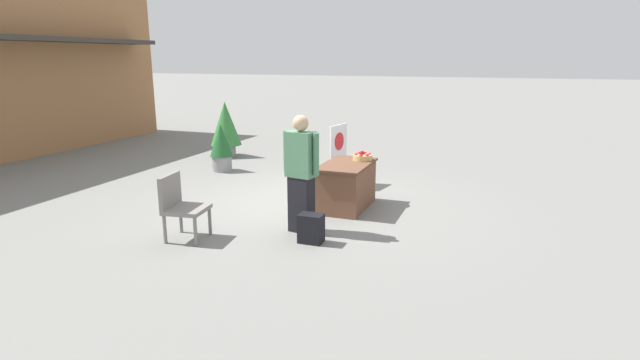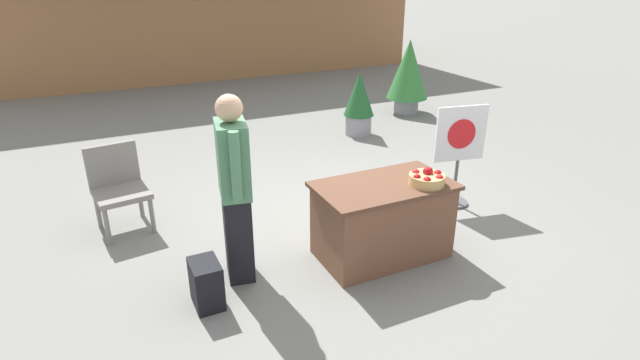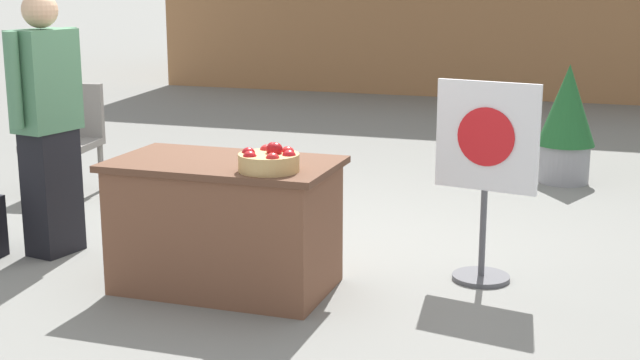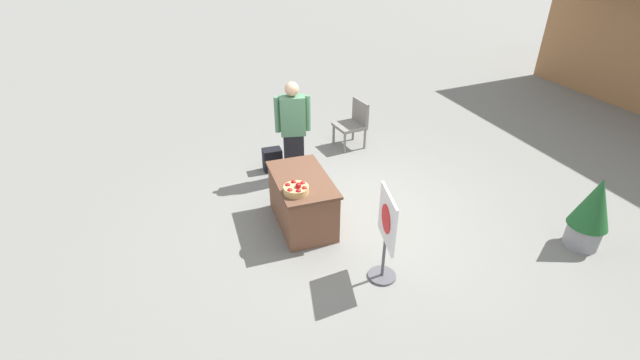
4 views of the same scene
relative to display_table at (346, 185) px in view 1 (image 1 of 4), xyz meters
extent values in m
plane|color=slate|center=(-0.07, 0.78, -0.40)|extent=(120.00, 120.00, 0.00)
cube|color=#38332D|center=(0.58, 8.60, 2.62)|extent=(9.88, 0.90, 0.12)
cube|color=brown|center=(0.00, 0.00, -0.02)|extent=(1.26, 0.73, 0.75)
cube|color=brown|center=(0.00, 0.00, 0.37)|extent=(1.34, 0.77, 0.04)
cylinder|color=tan|center=(0.36, -0.18, 0.44)|extent=(0.34, 0.34, 0.10)
sphere|color=red|center=(0.49, -0.19, 0.48)|extent=(0.08, 0.08, 0.08)
sphere|color=red|center=(0.44, -0.09, 0.48)|extent=(0.08, 0.08, 0.08)
sphere|color=red|center=(0.31, -0.07, 0.48)|extent=(0.08, 0.08, 0.08)
sphere|color=#A30F14|center=(0.24, -0.19, 0.48)|extent=(0.08, 0.08, 0.08)
sphere|color=red|center=(0.29, -0.28, 0.48)|extent=(0.08, 0.08, 0.08)
sphere|color=red|center=(0.43, -0.29, 0.48)|extent=(0.08, 0.08, 0.08)
sphere|color=#A30F14|center=(0.38, -0.15, 0.52)|extent=(0.08, 0.08, 0.08)
sphere|color=#A30F14|center=(0.40, -0.16, 0.52)|extent=(0.08, 0.08, 0.08)
cube|color=black|center=(-1.41, 0.26, 0.03)|extent=(0.30, 0.38, 0.85)
cube|color=#4C7F5B|center=(-1.41, 0.26, 0.79)|extent=(0.33, 0.46, 0.67)
sphere|color=tan|center=(-1.41, 0.26, 1.25)|extent=(0.24, 0.24, 0.24)
cylinder|color=#4C7F5B|center=(-1.36, 0.52, 0.82)|extent=(0.09, 0.09, 0.62)
cylinder|color=#4C7F5B|center=(-1.46, 0.01, 0.82)|extent=(0.09, 0.09, 0.62)
cube|color=black|center=(-1.80, -0.05, -0.19)|extent=(0.24, 0.34, 0.42)
cylinder|color=#4C4C51|center=(1.46, 0.64, -0.38)|extent=(0.36, 0.36, 0.03)
cylinder|color=#4C4C51|center=(1.46, 0.64, -0.09)|extent=(0.04, 0.04, 0.55)
cube|color=silver|center=(1.46, 0.64, 0.52)|extent=(0.64, 0.15, 0.67)
cylinder|color=red|center=(1.45, 0.62, 0.52)|extent=(0.36, 0.08, 0.36)
cylinder|color=gray|center=(-2.03, 1.48, -0.19)|extent=(0.05, 0.05, 0.42)
cylinder|color=gray|center=(-2.50, 1.41, -0.19)|extent=(0.05, 0.05, 0.42)
cylinder|color=gray|center=(-2.10, 1.94, -0.19)|extent=(0.05, 0.05, 0.42)
cylinder|color=gray|center=(-2.56, 1.88, -0.19)|extent=(0.05, 0.05, 0.42)
cube|color=gray|center=(-2.30, 1.68, 0.05)|extent=(0.62, 0.62, 0.06)
cube|color=gray|center=(-2.33, 1.92, 0.31)|extent=(0.55, 0.14, 0.47)
cylinder|color=gray|center=(1.77, 3.58, -0.22)|extent=(0.45, 0.45, 0.35)
cone|color=#1E5628|center=(1.77, 3.58, 0.32)|extent=(0.52, 0.52, 0.74)
cylinder|color=gray|center=(3.34, 4.40, -0.24)|extent=(0.48, 0.48, 0.31)
cone|color=#337A38|center=(3.34, 4.40, 0.48)|extent=(0.81, 0.81, 1.14)
camera|label=1|loc=(-8.04, -2.51, 2.18)|focal=28.00mm
camera|label=2|loc=(-2.47, -3.72, 2.34)|focal=28.00mm
camera|label=3|loc=(2.20, -4.72, 1.47)|focal=50.00mm
camera|label=4|loc=(5.14, -1.44, 3.47)|focal=24.00mm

